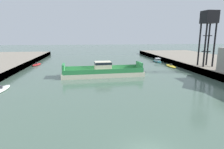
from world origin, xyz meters
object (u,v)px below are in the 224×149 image
at_px(chain_ferry, 103,72).
at_px(moored_boat_near_left, 171,66).
at_px(moored_boat_mid_right, 1,89).
at_px(moored_boat_upstream_a, 157,61).
at_px(crane_tower, 209,22).
at_px(moored_boat_mid_left, 37,64).

distance_m(chain_ferry, moored_boat_near_left, 26.21).
bearing_deg(moored_boat_near_left, moored_boat_mid_right, -153.08).
height_order(chain_ferry, moored_boat_upstream_a, chain_ferry).
bearing_deg(chain_ferry, moored_boat_upstream_a, 44.37).
xyz_separation_m(moored_boat_upstream_a, crane_tower, (5.71, -21.20, 12.94)).
bearing_deg(moored_boat_near_left, moored_boat_upstream_a, 92.39).
distance_m(moored_boat_near_left, moored_boat_mid_right, 48.94).
bearing_deg(moored_boat_upstream_a, crane_tower, -74.92).
relative_size(chain_ferry, crane_tower, 1.40).
relative_size(moored_boat_near_left, moored_boat_upstream_a, 1.08).
relative_size(moored_boat_mid_left, crane_tower, 0.42).
xyz_separation_m(moored_boat_mid_right, moored_boat_upstream_a, (43.17, 33.34, 0.36)).
bearing_deg(moored_boat_mid_left, chain_ferry, -43.89).
distance_m(moored_boat_mid_left, crane_tower, 55.22).
relative_size(chain_ferry, moored_boat_mid_right, 3.09).
relative_size(moored_boat_upstream_a, crane_tower, 0.46).
xyz_separation_m(moored_boat_mid_right, crane_tower, (48.88, 12.14, 13.31)).
distance_m(moored_boat_mid_right, crane_tower, 52.10).
xyz_separation_m(moored_boat_mid_left, crane_tower, (50.10, -19.06, 13.28)).
distance_m(moored_boat_mid_left, moored_boat_mid_right, 31.22).
bearing_deg(crane_tower, moored_boat_mid_left, 159.17).
height_order(chain_ferry, moored_boat_mid_left, chain_ferry).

